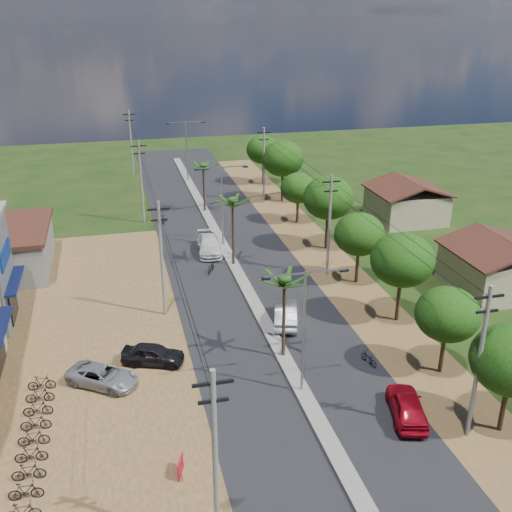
{
  "coord_description": "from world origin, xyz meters",
  "views": [
    {
      "loc": [
        -9.99,
        -28.87,
        21.42
      ],
      "look_at": [
        0.78,
        14.64,
        3.0
      ],
      "focal_mm": 42.0,
      "sensor_mm": 36.0,
      "label": 1
    }
  ],
  "objects_px": {
    "parked_scooter_row": "(33,438)",
    "car_parked_silver": "(102,377)",
    "moto_rider_east": "(369,359)",
    "car_red_near": "(407,406)",
    "car_white_far": "(209,245)",
    "car_parked_dark": "(153,355)",
    "roadside_sign": "(180,467)",
    "car_silver_mid": "(286,314)"
  },
  "relations": [
    {
      "from": "parked_scooter_row",
      "to": "car_parked_dark",
      "type": "bearing_deg",
      "value": 43.63
    },
    {
      "from": "car_parked_dark",
      "to": "moto_rider_east",
      "type": "bearing_deg",
      "value": -83.86
    },
    {
      "from": "car_silver_mid",
      "to": "car_red_near",
      "type": "bearing_deg",
      "value": 122.03
    },
    {
      "from": "car_white_far",
      "to": "car_parked_dark",
      "type": "distance_m",
      "value": 19.52
    },
    {
      "from": "car_parked_silver",
      "to": "moto_rider_east",
      "type": "bearing_deg",
      "value": -61.85
    },
    {
      "from": "parked_scooter_row",
      "to": "roadside_sign",
      "type": "bearing_deg",
      "value": -28.86
    },
    {
      "from": "car_silver_mid",
      "to": "car_parked_dark",
      "type": "bearing_deg",
      "value": 34.11
    },
    {
      "from": "moto_rider_east",
      "to": "parked_scooter_row",
      "type": "xyz_separation_m",
      "value": [
        -20.48,
        -3.1,
        0.1
      ]
    },
    {
      "from": "car_red_near",
      "to": "car_white_far",
      "type": "bearing_deg",
      "value": -61.17
    },
    {
      "from": "car_white_far",
      "to": "parked_scooter_row",
      "type": "distance_m",
      "value": 28.32
    },
    {
      "from": "car_white_far",
      "to": "car_parked_dark",
      "type": "relative_size",
      "value": 1.3
    },
    {
      "from": "car_silver_mid",
      "to": "car_white_far",
      "type": "xyz_separation_m",
      "value": [
        -3.1,
        15.06,
        0.01
      ]
    },
    {
      "from": "car_parked_silver",
      "to": "moto_rider_east",
      "type": "distance_m",
      "value": 16.96
    },
    {
      "from": "car_parked_silver",
      "to": "car_white_far",
      "type": "bearing_deg",
      "value": 7.23
    },
    {
      "from": "roadside_sign",
      "to": "parked_scooter_row",
      "type": "xyz_separation_m",
      "value": [
        -7.28,
        4.01,
        0.03
      ]
    },
    {
      "from": "parked_scooter_row",
      "to": "car_parked_silver",
      "type": "bearing_deg",
      "value": 53.26
    },
    {
      "from": "car_silver_mid",
      "to": "car_white_far",
      "type": "relative_size",
      "value": 0.87
    },
    {
      "from": "car_white_far",
      "to": "car_parked_dark",
      "type": "xyz_separation_m",
      "value": [
        -6.84,
        -18.28,
        -0.08
      ]
    },
    {
      "from": "car_white_far",
      "to": "parked_scooter_row",
      "type": "xyz_separation_m",
      "value": [
        -13.68,
        -24.8,
        -0.27
      ]
    },
    {
      "from": "car_silver_mid",
      "to": "car_parked_silver",
      "type": "xyz_separation_m",
      "value": [
        -13.17,
        -4.92,
        -0.14
      ]
    },
    {
      "from": "car_red_near",
      "to": "car_silver_mid",
      "type": "distance_m",
      "value": 12.78
    },
    {
      "from": "car_silver_mid",
      "to": "moto_rider_east",
      "type": "distance_m",
      "value": 7.61
    },
    {
      "from": "car_white_far",
      "to": "car_parked_silver",
      "type": "distance_m",
      "value": 22.37
    },
    {
      "from": "car_silver_mid",
      "to": "roadside_sign",
      "type": "distance_m",
      "value": 16.71
    },
    {
      "from": "car_parked_silver",
      "to": "moto_rider_east",
      "type": "xyz_separation_m",
      "value": [
        16.87,
        -1.73,
        -0.22
      ]
    },
    {
      "from": "car_parked_dark",
      "to": "car_red_near",
      "type": "bearing_deg",
      "value": -103.78
    },
    {
      "from": "car_white_far",
      "to": "car_parked_silver",
      "type": "relative_size",
      "value": 1.19
    },
    {
      "from": "car_red_near",
      "to": "roadside_sign",
      "type": "xyz_separation_m",
      "value": [
        -13.0,
        -1.46,
        -0.3
      ]
    },
    {
      "from": "car_parked_dark",
      "to": "parked_scooter_row",
      "type": "xyz_separation_m",
      "value": [
        -6.83,
        -6.51,
        -0.19
      ]
    },
    {
      "from": "moto_rider_east",
      "to": "parked_scooter_row",
      "type": "bearing_deg",
      "value": -6.74
    },
    {
      "from": "car_parked_dark",
      "to": "roadside_sign",
      "type": "height_order",
      "value": "car_parked_dark"
    },
    {
      "from": "moto_rider_east",
      "to": "car_red_near",
      "type": "bearing_deg",
      "value": 72.62
    },
    {
      "from": "parked_scooter_row",
      "to": "car_red_near",
      "type": "bearing_deg",
      "value": -7.16
    },
    {
      "from": "car_white_far",
      "to": "moto_rider_east",
      "type": "bearing_deg",
      "value": -68.02
    },
    {
      "from": "car_silver_mid",
      "to": "roadside_sign",
      "type": "relative_size",
      "value": 4.2
    },
    {
      "from": "car_parked_dark",
      "to": "car_white_far",
      "type": "bearing_deg",
      "value": -0.32
    },
    {
      "from": "car_parked_dark",
      "to": "parked_scooter_row",
      "type": "height_order",
      "value": "car_parked_dark"
    },
    {
      "from": "moto_rider_east",
      "to": "roadside_sign",
      "type": "distance_m",
      "value": 14.99
    },
    {
      "from": "car_white_far",
      "to": "roadside_sign",
      "type": "bearing_deg",
      "value": -97.95
    },
    {
      "from": "car_silver_mid",
      "to": "car_white_far",
      "type": "distance_m",
      "value": 15.37
    },
    {
      "from": "car_parked_silver",
      "to": "roadside_sign",
      "type": "xyz_separation_m",
      "value": [
        3.67,
        -8.83,
        -0.15
      ]
    },
    {
      "from": "roadside_sign",
      "to": "moto_rider_east",
      "type": "bearing_deg",
      "value": 46.96
    }
  ]
}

